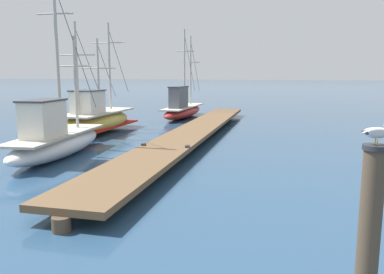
# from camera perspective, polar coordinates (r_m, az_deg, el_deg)

# --- Properties ---
(floating_dock) EXTENTS (3.82, 21.77, 0.53)m
(floating_dock) POSITION_cam_1_polar(r_m,az_deg,el_deg) (17.52, 0.28, 0.86)
(floating_dock) COLOR brown
(floating_dock) RESTS_ON ground
(fishing_boat_0) EXTENTS (1.91, 7.87, 5.91)m
(fishing_boat_0) POSITION_cam_1_polar(r_m,az_deg,el_deg) (26.02, -1.44, 4.28)
(fishing_boat_0) COLOR #AD2823
(fishing_boat_0) RESTS_ON ground
(fishing_boat_1) EXTENTS (2.48, 6.42, 6.39)m
(fishing_boat_1) POSITION_cam_1_polar(r_m,az_deg,el_deg) (14.41, -19.58, -0.27)
(fishing_boat_1) COLOR silver
(fishing_boat_1) RESTS_ON ground
(fishing_boat_2) EXTENTS (2.61, 7.01, 5.64)m
(fishing_boat_2) POSITION_cam_1_polar(r_m,az_deg,el_deg) (20.17, -14.02, 2.64)
(fishing_boat_2) COLOR gold
(fishing_boat_2) RESTS_ON ground
(mooring_piling) EXTENTS (0.30, 0.30, 2.14)m
(mooring_piling) POSITION_cam_1_polar(r_m,az_deg,el_deg) (5.18, 24.84, -12.34)
(mooring_piling) COLOR #4C3D2D
(mooring_piling) RESTS_ON ground
(perched_seagull) EXTENTS (0.37, 0.22, 0.26)m
(perched_seagull) POSITION_cam_1_polar(r_m,az_deg,el_deg) (4.89, 25.72, 0.66)
(perched_seagull) COLOR gold
(perched_seagull) RESTS_ON mooring_piling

